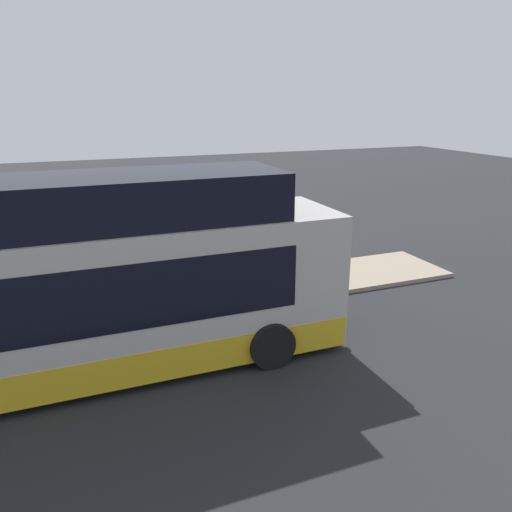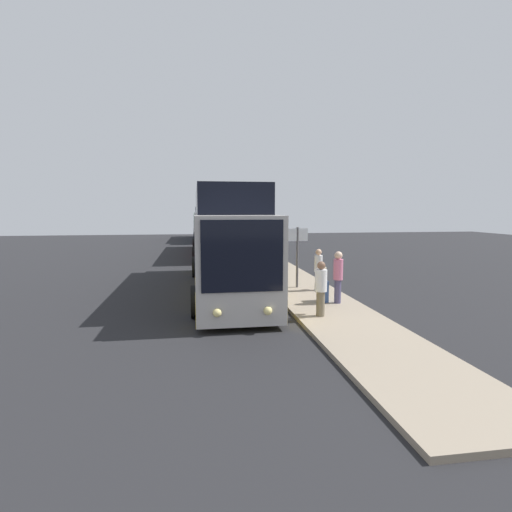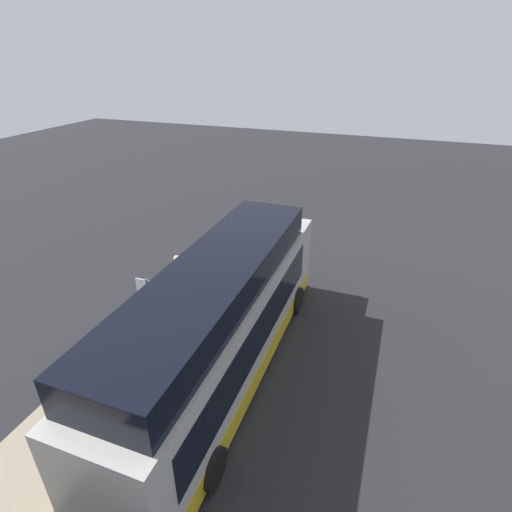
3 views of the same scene
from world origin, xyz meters
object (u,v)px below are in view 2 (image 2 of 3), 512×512
(bus_third, at_px, (206,225))
(passenger_boarding, at_px, (321,287))
(passenger_with_bags, at_px, (338,274))
(bus_second, at_px, (211,234))
(sign_post, at_px, (297,248))
(bus_lead, at_px, (225,246))
(suitcase, at_px, (323,291))
(passenger_waiting, at_px, (319,268))

(bus_third, relative_size, passenger_boarding, 7.27)
(passenger_with_bags, bearing_deg, bus_third, 51.98)
(bus_second, height_order, sign_post, bus_second)
(bus_lead, xyz_separation_m, suitcase, (3.11, 3.21, -1.37))
(bus_lead, height_order, sign_post, bus_lead)
(passenger_waiting, relative_size, suitcase, 1.68)
(passenger_boarding, height_order, passenger_waiting, passenger_boarding)
(bus_second, relative_size, passenger_waiting, 7.50)
(passenger_waiting, relative_size, sign_post, 0.67)
(bus_second, distance_m, bus_third, 14.05)
(bus_second, distance_m, passenger_waiting, 15.47)
(sign_post, bearing_deg, bus_third, -174.04)
(bus_third, bearing_deg, bus_second, -0.00)
(bus_lead, relative_size, passenger_with_bags, 6.56)
(passenger_boarding, xyz_separation_m, passenger_waiting, (-3.74, 1.13, 0.00))
(bus_lead, height_order, passenger_with_bags, bus_lead)
(bus_lead, xyz_separation_m, passenger_with_bags, (3.42, 3.63, -0.74))
(passenger_boarding, bearing_deg, bus_lead, 126.02)
(passenger_waiting, bearing_deg, bus_second, 163.19)
(passenger_boarding, distance_m, sign_post, 4.58)
(bus_third, distance_m, passenger_waiting, 29.31)
(bus_lead, distance_m, passenger_boarding, 5.62)
(passenger_with_bags, bearing_deg, bus_second, 57.26)
(bus_third, bearing_deg, sign_post, 5.96)
(bus_third, bearing_deg, suitcase, 5.92)
(passenger_waiting, bearing_deg, bus_third, 156.71)
(passenger_boarding, xyz_separation_m, sign_post, (-4.50, 0.44, 0.74))
(passenger_boarding, relative_size, suitcase, 1.70)
(bus_second, xyz_separation_m, passenger_with_bags, (17.24, 3.63, -0.38))
(bus_lead, distance_m, bus_second, 13.83)
(passenger_waiting, bearing_deg, bus_lead, -138.82)
(bus_lead, height_order, bus_third, bus_lead)
(bus_third, bearing_deg, passenger_with_bags, 6.63)
(passenger_boarding, bearing_deg, bus_third, 103.48)
(passenger_boarding, relative_size, passenger_waiting, 1.01)
(bus_third, xyz_separation_m, suitcase, (30.98, 3.21, -1.13))
(bus_second, bearing_deg, passenger_with_bags, 11.91)
(passenger_with_bags, distance_m, suitcase, 0.82)
(bus_second, relative_size, sign_post, 4.99)
(passenger_waiting, bearing_deg, passenger_with_bags, -30.61)
(bus_lead, height_order, passenger_boarding, bus_lead)
(bus_lead, bearing_deg, passenger_waiting, 71.61)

